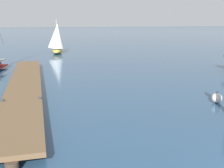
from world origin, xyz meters
TOP-DOWN VIEW (x-y plane):
  - floating_dock at (-5.69, 13.05)m, footprint 2.68×18.94m
  - mooring_buoy at (3.20, 7.57)m, footprint 0.50×0.50m
  - distant_sailboat at (-1.62, 31.84)m, footprint 2.54×3.94m

SIDE VIEW (x-z plane):
  - mooring_buoy at x=3.20m, z-range -0.04..0.54m
  - floating_dock at x=-5.69m, z-range 0.10..0.63m
  - distant_sailboat at x=-1.62m, z-range -0.23..3.84m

